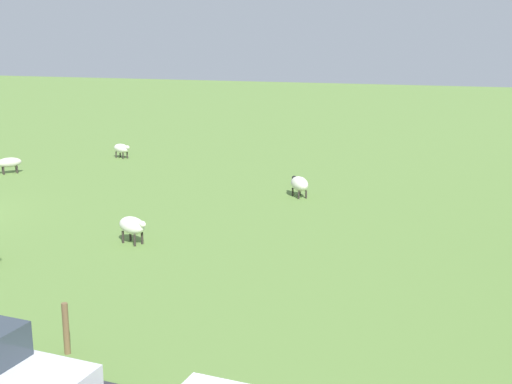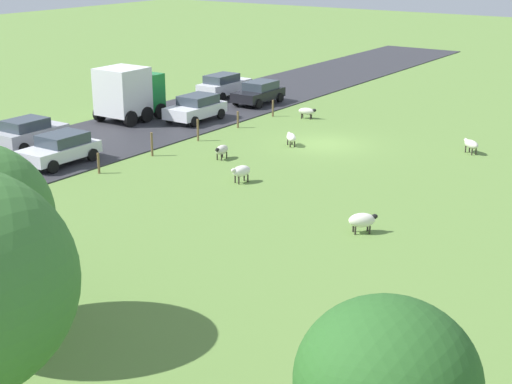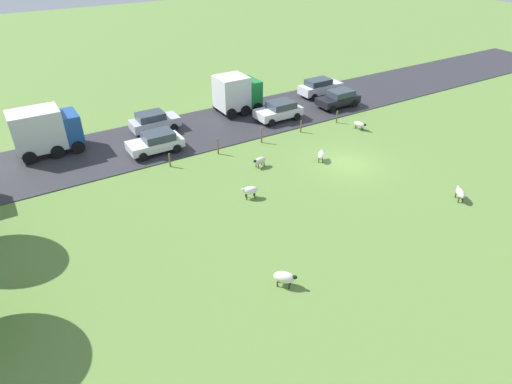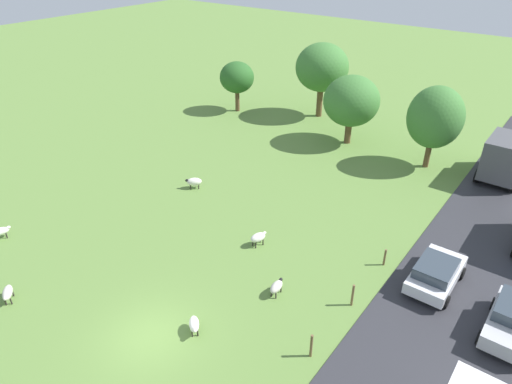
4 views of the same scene
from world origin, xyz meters
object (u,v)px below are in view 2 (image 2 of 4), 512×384
at_px(sheep_0, 291,137).
at_px(sheep_5, 362,220).
at_px(sheep_4, 471,144).
at_px(sheep_6, 241,171).
at_px(car_4, 259,92).
at_px(car_5, 196,108).
at_px(sheep_2, 307,111).
at_px(sheep_1, 222,150).
at_px(tree_2, 387,382).
at_px(car_2, 60,148).
at_px(car_3, 224,85).
at_px(car_1, 29,132).
at_px(truck_1, 129,92).

height_order(sheep_0, sheep_5, sheep_5).
distance_m(sheep_4, sheep_6, 13.10).
bearing_deg(car_4, car_5, 87.48).
bearing_deg(sheep_2, sheep_1, 96.55).
height_order(sheep_2, sheep_4, sheep_4).
distance_m(sheep_6, tree_2, 22.68).
bearing_deg(sheep_5, sheep_6, -19.06).
distance_m(car_2, car_5, 11.42).
bearing_deg(car_2, sheep_1, -138.45).
bearing_deg(car_2, sheep_6, -163.89).
distance_m(sheep_0, car_5, 8.26).
relative_size(tree_2, car_3, 1.10).
distance_m(tree_2, car_2, 28.20).
relative_size(sheep_5, sheep_6, 1.02).
bearing_deg(car_4, car_3, -7.72).
xyz_separation_m(sheep_6, car_1, (13.02, 1.45, 0.34)).
bearing_deg(car_1, sheep_4, -148.10).
xyz_separation_m(sheep_2, car_2, (4.86, 15.98, 0.37)).
xyz_separation_m(sheep_0, tree_2, (-16.73, 23.69, 2.88)).
distance_m(car_2, car_4, 17.94).
bearing_deg(truck_1, car_2, 113.33).
height_order(sheep_4, car_1, car_1).
xyz_separation_m(sheep_1, car_5, (6.52, -6.03, 0.39)).
distance_m(truck_1, car_4, 9.60).
xyz_separation_m(tree_2, truck_1, (28.31, -23.20, -1.55)).
distance_m(sheep_1, car_2, 8.13).
xyz_separation_m(sheep_0, sheep_4, (-8.69, -4.04, 0.03)).
distance_m(sheep_2, car_2, 16.71).
bearing_deg(car_1, sheep_6, -173.64).
distance_m(sheep_0, truck_1, 11.66).
height_order(truck_1, car_2, truck_1).
bearing_deg(sheep_1, sheep_5, 153.64).
bearing_deg(sheep_4, car_3, -13.29).
xyz_separation_m(car_3, car_5, (-3.06, 6.98, -0.04)).
xyz_separation_m(sheep_2, sheep_6, (-4.39, 13.31, 0.08)).
bearing_deg(sheep_6, car_4, -58.36).
xyz_separation_m(car_2, car_3, (3.50, -18.40, 0.08)).
bearing_deg(sheep_5, sheep_0, -46.19).
height_order(sheep_0, truck_1, truck_1).
distance_m(sheep_2, car_4, 5.40).
bearing_deg(truck_1, sheep_2, -142.37).
distance_m(truck_1, car_5, 4.27).
relative_size(sheep_0, sheep_1, 0.92).
xyz_separation_m(car_2, car_5, (0.44, -11.42, 0.03)).
bearing_deg(truck_1, sheep_0, -177.57).
height_order(sheep_6, car_3, car_3).
xyz_separation_m(tree_2, car_3, (27.85, -32.41, -2.44)).
distance_m(sheep_5, car_2, 16.85).
xyz_separation_m(sheep_5, tree_2, (-7.50, 14.06, 2.84)).
bearing_deg(car_2, car_3, -79.22).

